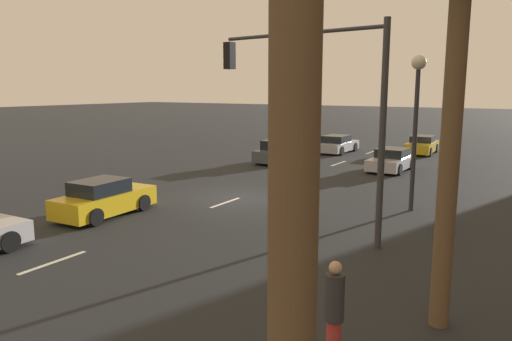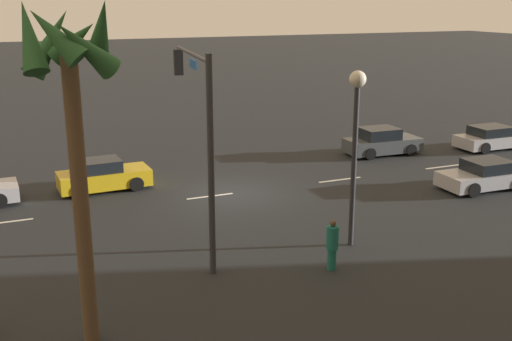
{
  "view_description": "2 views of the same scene",
  "coord_description": "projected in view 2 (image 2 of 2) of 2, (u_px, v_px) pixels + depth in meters",
  "views": [
    {
      "loc": [
        17.37,
        11.52,
        4.8
      ],
      "look_at": [
        -0.11,
        0.78,
        1.28
      ],
      "focal_mm": 33.8,
      "sensor_mm": 36.0,
      "label": 1
    },
    {
      "loc": [
        8.99,
        24.0,
        8.26
      ],
      "look_at": [
        -0.38,
        1.66,
        1.44
      ],
      "focal_mm": 42.8,
      "sensor_mm": 36.0,
      "label": 2
    }
  ],
  "objects": [
    {
      "name": "car_4",
      "position": [
        492.0,
        138.0,
        34.85
      ],
      "size": [
        4.4,
        1.97,
        1.31
      ],
      "color": "#B7B7BC",
      "rests_on": "ground_plane"
    },
    {
      "name": "lane_stripe_3",
      "position": [
        210.0,
        196.0,
        26.48
      ],
      "size": [
        2.1,
        0.14,
        0.01
      ],
      "primitive_type": "cube",
      "color": "silver",
      "rests_on": "ground_plane"
    },
    {
      "name": "lane_stripe_2",
      "position": [
        340.0,
        180.0,
        28.89
      ],
      "size": [
        2.25,
        0.14,
        0.01
      ],
      "primitive_type": "cube",
      "color": "silver",
      "rests_on": "ground_plane"
    },
    {
      "name": "streetlamp",
      "position": [
        356.0,
        125.0,
        20.12
      ],
      "size": [
        0.56,
        0.56,
        6.05
      ],
      "color": "#2D2D33",
      "rests_on": "ground_plane"
    },
    {
      "name": "car_3",
      "position": [
        103.0,
        176.0,
        27.22
      ],
      "size": [
        4.08,
        1.93,
        1.41
      ],
      "color": "gold",
      "rests_on": "ground_plane"
    },
    {
      "name": "car_2",
      "position": [
        382.0,
        142.0,
        33.51
      ],
      "size": [
        4.19,
        2.03,
        1.49
      ],
      "color": "#474C51",
      "rests_on": "ground_plane"
    },
    {
      "name": "pedestrian_0",
      "position": [
        332.0,
        244.0,
        19.12
      ],
      "size": [
        0.42,
        0.42,
        1.65
      ],
      "color": "#1E7266",
      "rests_on": "ground_plane"
    },
    {
      "name": "lane_stripe_4",
      "position": [
        4.0,
        222.0,
        23.38
      ],
      "size": [
        2.14,
        0.14,
        0.01
      ],
      "primitive_type": "cube",
      "color": "silver",
      "rests_on": "ground_plane"
    },
    {
      "name": "car_0",
      "position": [
        484.0,
        175.0,
        27.47
      ],
      "size": [
        4.01,
        2.0,
        1.3
      ],
      "color": "#B7B7BC",
      "rests_on": "ground_plane"
    },
    {
      "name": "ground_plane",
      "position": [
        234.0,
        193.0,
        26.89
      ],
      "size": [
        220.0,
        220.0,
        0.0
      ],
      "primitive_type": "plane",
      "color": "#232628"
    },
    {
      "name": "palm_tree_1",
      "position": [
        70.0,
        87.0,
        13.57
      ],
      "size": [
        2.3,
        2.56,
        8.39
      ],
      "color": "brown",
      "rests_on": "ground_plane"
    },
    {
      "name": "traffic_signal",
      "position": [
        198.0,
        115.0,
        19.78
      ],
      "size": [
        1.04,
        6.31,
        6.78
      ],
      "color": "#38383D",
      "rests_on": "ground_plane"
    },
    {
      "name": "lane_stripe_1",
      "position": [
        445.0,
        166.0,
        31.19
      ],
      "size": [
        2.38,
        0.14,
        0.01
      ],
      "primitive_type": "cube",
      "color": "silver",
      "rests_on": "ground_plane"
    }
  ]
}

